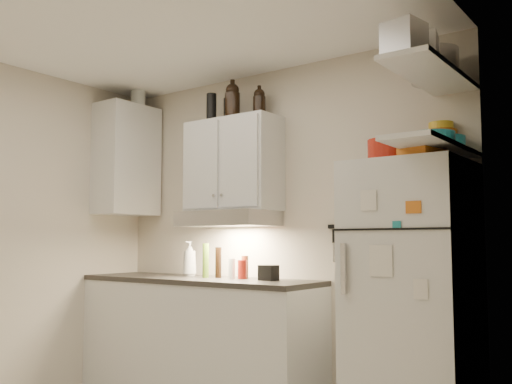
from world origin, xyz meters
The scene contains 34 objects.
ceiling centered at (0.00, 0.00, 2.61)m, with size 3.20×3.00×0.02m, color white.
back_wall centered at (0.00, 1.51, 1.30)m, with size 3.20×0.02×2.60m, color beige.
right_wall centered at (1.61, 0.00, 1.30)m, with size 0.02×3.00×2.60m, color beige.
base_cabinet centered at (-0.55, 1.20, 0.44)m, with size 2.10×0.60×0.88m, color silver.
countertop centered at (-0.55, 1.20, 0.90)m, with size 2.10×0.62×0.04m, color #2C2926.
upper_cabinet centered at (-0.30, 1.33, 1.83)m, with size 0.80×0.33×0.75m, color silver.
side_cabinet centered at (-1.44, 1.20, 1.95)m, with size 0.33×0.55×1.00m, color silver.
range_hood centered at (-0.30, 1.27, 1.39)m, with size 0.76×0.46×0.12m, color silver.
fridge centered at (1.25, 1.16, 0.85)m, with size 0.70×0.68×1.70m, color silver.
shelf_hi centered at (1.45, 1.02, 2.20)m, with size 0.30×0.95×0.03m, color silver.
shelf_lo centered at (1.45, 1.02, 1.76)m, with size 0.30×0.95×0.03m, color silver.
knife_strip centered at (0.70, 1.49, 1.32)m, with size 0.42×0.02×0.03m, color black.
dutch_oven centered at (1.15, 1.07, 1.77)m, with size 0.25×0.25×0.14m, color #AC2114.
book_stack centered at (1.40, 0.98, 1.74)m, with size 0.19×0.24×0.08m, color orange.
spice_jar centered at (1.28, 1.12, 1.75)m, with size 0.06×0.06×0.10m, color silver.
stock_pot centered at (1.38, 1.28, 2.32)m, with size 0.30×0.30×0.21m, color silver.
tin_a centered at (1.39, 0.99, 2.33)m, with size 0.22×0.20×0.22m, color #AAAAAD.
tin_b centered at (1.42, 0.68, 2.31)m, with size 0.19×0.19×0.19m, color #AAAAAD.
bowl_teal centered at (1.41, 1.37, 1.83)m, with size 0.26×0.26×0.10m, color #187A87.
bowl_orange centered at (1.36, 1.45, 1.91)m, with size 0.20×0.20×0.06m, color #C05C12.
bowl_yellow centered at (1.36, 1.45, 1.96)m, with size 0.16×0.16×0.05m, color yellow.
plates centered at (1.45, 1.00, 1.81)m, with size 0.26×0.26×0.07m, color #187A87.
growler_a centered at (-0.25, 1.27, 2.34)m, with size 0.12×0.12×0.29m, color black, non-canonical shape.
growler_b centered at (-0.07, 1.37, 2.32)m, with size 0.10×0.10×0.24m, color black, non-canonical shape.
thermos_a centered at (-0.42, 1.41, 2.31)m, with size 0.07×0.07×0.21m, color black.
thermos_b centered at (-0.49, 1.28, 2.32)m, with size 0.08×0.08×0.24m, color black.
side_jar centered at (-1.37, 1.27, 2.54)m, with size 0.13×0.13×0.18m, color silver.
soap_bottle centered at (-0.74, 1.30, 1.08)m, with size 0.13×0.13×0.33m, color silver.
pepper_mill centered at (-0.18, 1.33, 1.01)m, with size 0.06×0.06×0.18m, color brown.
oil_bottle centered at (-0.49, 1.22, 1.06)m, with size 0.05×0.05×0.27m, color #4E731C.
vinegar_bottle centered at (-0.39, 1.27, 1.04)m, with size 0.05×0.05×0.25m, color black.
clear_bottle centered at (-0.25, 1.26, 1.00)m, with size 0.05×0.05×0.16m, color silver.
red_jar centered at (-0.16, 1.27, 0.99)m, with size 0.07×0.07×0.15m, color #AC2114.
caddy centered at (0.11, 1.25, 0.98)m, with size 0.13×0.10×0.11m, color black.
Camera 1 is at (2.57, -2.25, 1.21)m, focal length 40.00 mm.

